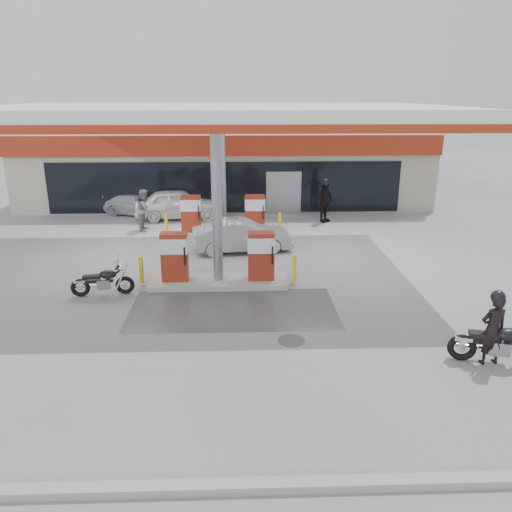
{
  "coord_description": "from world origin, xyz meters",
  "views": [
    {
      "loc": [
        0.7,
        -13.39,
        6.05
      ],
      "look_at": [
        1.21,
        1.31,
        1.2
      ],
      "focal_mm": 35.0,
      "sensor_mm": 36.0,
      "label": 1
    }
  ],
  "objects_px": {
    "parked_car_left": "(138,204)",
    "parked_car_right": "(370,193)",
    "pump_island_near": "(218,264)",
    "biker_main": "(493,330)",
    "parked_motorcycle": "(103,282)",
    "pump_island_far": "(223,219)",
    "hatchback_silver": "(242,236)",
    "sedan_white": "(178,204)",
    "main_motorcycle": "(500,345)",
    "biker_walking": "(324,202)",
    "attendant": "(145,210)"
  },
  "relations": [
    {
      "from": "parked_car_left",
      "to": "parked_car_right",
      "type": "height_order",
      "value": "parked_car_right"
    },
    {
      "from": "pump_island_near",
      "to": "biker_main",
      "type": "bearing_deg",
      "value": -38.99
    },
    {
      "from": "biker_main",
      "to": "parked_motorcycle",
      "type": "bearing_deg",
      "value": -32.06
    },
    {
      "from": "pump_island_far",
      "to": "hatchback_silver",
      "type": "height_order",
      "value": "pump_island_far"
    },
    {
      "from": "hatchback_silver",
      "to": "parked_car_right",
      "type": "xyz_separation_m",
      "value": [
        7.25,
        8.4,
        0.0
      ]
    },
    {
      "from": "pump_island_far",
      "to": "hatchback_silver",
      "type": "distance_m",
      "value": 2.53
    },
    {
      "from": "pump_island_near",
      "to": "sedan_white",
      "type": "height_order",
      "value": "pump_island_near"
    },
    {
      "from": "main_motorcycle",
      "to": "parked_motorcycle",
      "type": "distance_m",
      "value": 11.17
    },
    {
      "from": "pump_island_near",
      "to": "parked_motorcycle",
      "type": "distance_m",
      "value": 3.63
    },
    {
      "from": "parked_car_left",
      "to": "parked_car_right",
      "type": "bearing_deg",
      "value": -62.58
    },
    {
      "from": "main_motorcycle",
      "to": "parked_car_left",
      "type": "relative_size",
      "value": 0.58
    },
    {
      "from": "main_motorcycle",
      "to": "biker_walking",
      "type": "height_order",
      "value": "biker_walking"
    },
    {
      "from": "attendant",
      "to": "parked_car_right",
      "type": "height_order",
      "value": "attendant"
    },
    {
      "from": "pump_island_far",
      "to": "parked_car_right",
      "type": "bearing_deg",
      "value": 36.66
    },
    {
      "from": "biker_main",
      "to": "parked_motorcycle",
      "type": "distance_m",
      "value": 10.98
    },
    {
      "from": "sedan_white",
      "to": "parked_car_right",
      "type": "bearing_deg",
      "value": -80.51
    },
    {
      "from": "parked_motorcycle",
      "to": "parked_car_right",
      "type": "relative_size",
      "value": 0.42
    },
    {
      "from": "hatchback_silver",
      "to": "parked_car_right",
      "type": "relative_size",
      "value": 0.84
    },
    {
      "from": "sedan_white",
      "to": "parked_car_left",
      "type": "height_order",
      "value": "sedan_white"
    },
    {
      "from": "biker_walking",
      "to": "sedan_white",
      "type": "bearing_deg",
      "value": 129.78
    },
    {
      "from": "parked_motorcycle",
      "to": "hatchback_silver",
      "type": "height_order",
      "value": "hatchback_silver"
    },
    {
      "from": "parked_motorcycle",
      "to": "biker_main",
      "type": "bearing_deg",
      "value": -31.64
    },
    {
      "from": "biker_walking",
      "to": "main_motorcycle",
      "type": "bearing_deg",
      "value": -124.78
    },
    {
      "from": "pump_island_near",
      "to": "attendant",
      "type": "height_order",
      "value": "attendant"
    },
    {
      "from": "pump_island_near",
      "to": "hatchback_silver",
      "type": "bearing_deg",
      "value": 77.34
    },
    {
      "from": "parked_car_right",
      "to": "parked_motorcycle",
      "type": "bearing_deg",
      "value": 137.92
    },
    {
      "from": "parked_car_right",
      "to": "biker_walking",
      "type": "xyz_separation_m",
      "value": [
        -3.22,
        -3.8,
        0.35
      ]
    },
    {
      "from": "parked_car_right",
      "to": "main_motorcycle",
      "type": "bearing_deg",
      "value": 175.57
    },
    {
      "from": "sedan_white",
      "to": "attendant",
      "type": "height_order",
      "value": "attendant"
    },
    {
      "from": "biker_walking",
      "to": "parked_motorcycle",
      "type": "bearing_deg",
      "value": -175.53
    },
    {
      "from": "pump_island_near",
      "to": "biker_main",
      "type": "xyz_separation_m",
      "value": [
        6.49,
        -5.26,
        0.15
      ]
    },
    {
      "from": "hatchback_silver",
      "to": "biker_main",
      "type": "bearing_deg",
      "value": -155.23
    },
    {
      "from": "attendant",
      "to": "parked_car_right",
      "type": "xyz_separation_m",
      "value": [
        11.65,
        5.0,
        -0.3
      ]
    },
    {
      "from": "biker_main",
      "to": "biker_walking",
      "type": "distance_m",
      "value": 13.56
    },
    {
      "from": "parked_car_right",
      "to": "biker_walking",
      "type": "distance_m",
      "value": 4.99
    },
    {
      "from": "main_motorcycle",
      "to": "sedan_white",
      "type": "relative_size",
      "value": 0.5
    },
    {
      "from": "main_motorcycle",
      "to": "hatchback_silver",
      "type": "xyz_separation_m",
      "value": [
        -5.88,
        8.9,
        0.14
      ]
    },
    {
      "from": "sedan_white",
      "to": "pump_island_near",
      "type": "bearing_deg",
      "value": -171.53
    },
    {
      "from": "hatchback_silver",
      "to": "pump_island_far",
      "type": "bearing_deg",
      "value": 10.7
    },
    {
      "from": "pump_island_near",
      "to": "parked_car_right",
      "type": "bearing_deg",
      "value": 56.11
    },
    {
      "from": "biker_main",
      "to": "sedan_white",
      "type": "height_order",
      "value": "biker_main"
    },
    {
      "from": "sedan_white",
      "to": "hatchback_silver",
      "type": "xyz_separation_m",
      "value": [
        3.13,
        -5.57,
        -0.09
      ]
    },
    {
      "from": "pump_island_far",
      "to": "sedan_white",
      "type": "bearing_deg",
      "value": 126.31
    },
    {
      "from": "pump_island_far",
      "to": "parked_motorcycle",
      "type": "distance_m",
      "value": 7.66
    },
    {
      "from": "pump_island_near",
      "to": "attendant",
      "type": "bearing_deg",
      "value": 117.15
    },
    {
      "from": "main_motorcycle",
      "to": "parked_car_right",
      "type": "relative_size",
      "value": 0.47
    },
    {
      "from": "attendant",
      "to": "hatchback_silver",
      "type": "xyz_separation_m",
      "value": [
        4.4,
        -3.4,
        -0.3
      ]
    },
    {
      "from": "parked_motorcycle",
      "to": "parked_car_left",
      "type": "bearing_deg",
      "value": 87.48
    },
    {
      "from": "biker_main",
      "to": "attendant",
      "type": "relative_size",
      "value": 0.92
    },
    {
      "from": "hatchback_silver",
      "to": "parked_car_right",
      "type": "bearing_deg",
      "value": -48.73
    }
  ]
}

